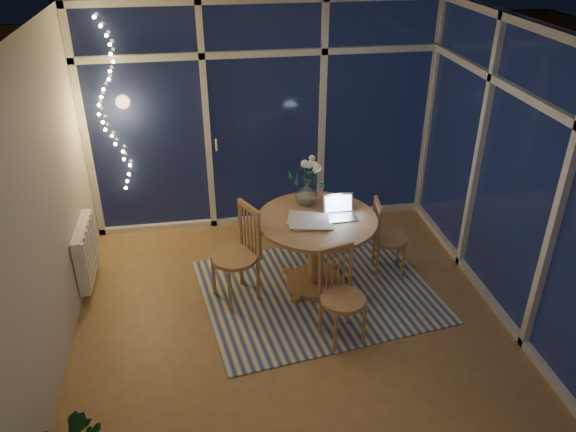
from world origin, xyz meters
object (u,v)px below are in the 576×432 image
object	(u,v)px
chair_right	(390,237)
chair_front	(343,297)
chair_left	(235,255)
laptop	(341,208)
dining_table	(316,253)
flower_vase	(306,194)

from	to	relation	value
chair_right	chair_front	bearing A→B (deg)	150.36
chair_left	laptop	bearing A→B (deg)	66.25
dining_table	laptop	distance (m)	0.55
chair_right	flower_vase	bearing A→B (deg)	86.23
chair_front	laptop	world-z (taller)	laptop
chair_front	laptop	size ratio (longest dim) A/B	3.03
dining_table	chair_right	distance (m)	0.81
dining_table	chair_right	world-z (taller)	chair_right
chair_left	laptop	xyz separation A→B (m)	(1.03, 0.05, 0.40)
dining_table	laptop	bearing A→B (deg)	-6.46
dining_table	chair_left	size ratio (longest dim) A/B	1.16
dining_table	chair_left	xyz separation A→B (m)	(-0.81, -0.07, 0.10)
chair_left	chair_right	bearing A→B (deg)	70.76
chair_front	chair_right	bearing A→B (deg)	37.97
chair_left	chair_right	size ratio (longest dim) A/B	1.18
chair_left	laptop	size ratio (longest dim) A/B	3.37
laptop	chair_front	bearing A→B (deg)	-102.27
chair_right	flower_vase	xyz separation A→B (m)	(-0.84, 0.18, 0.47)
chair_left	chair_front	bearing A→B (deg)	23.66
chair_front	laptop	xyz separation A→B (m)	(0.15, 0.78, 0.45)
chair_right	laptop	bearing A→B (deg)	113.23
chair_right	dining_table	bearing A→B (deg)	107.40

